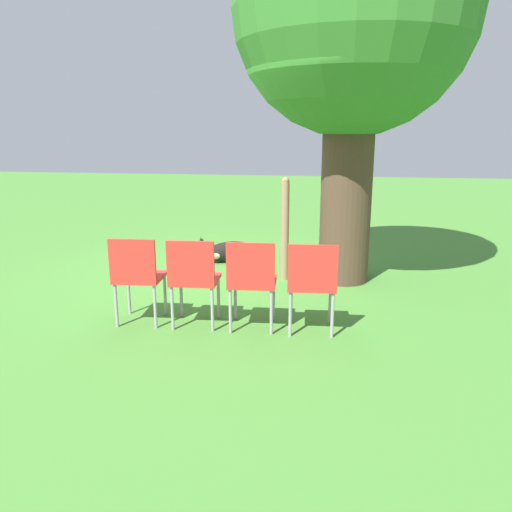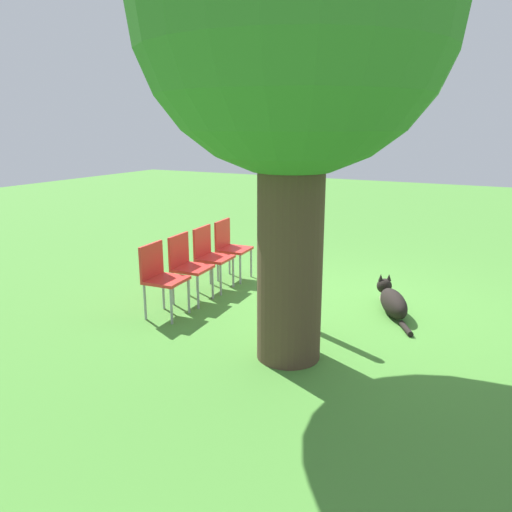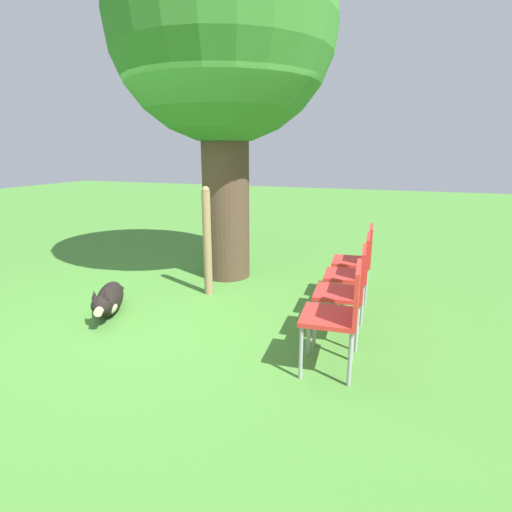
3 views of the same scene
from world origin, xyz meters
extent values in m
plane|color=#478433|center=(0.00, 0.00, 0.00)|extent=(30.00, 30.00, 0.00)
cylinder|color=#4C3828|center=(0.03, 1.38, 1.19)|extent=(0.62, 0.62, 2.38)
sphere|color=#387A2D|center=(0.03, 1.38, 3.13)|extent=(2.76, 2.76, 2.76)
ellipsoid|color=black|center=(-0.63, -0.22, 0.15)|extent=(0.57, 0.76, 0.29)
ellipsoid|color=#C6B293|center=(-0.53, -0.39, 0.13)|extent=(0.31, 0.33, 0.18)
sphere|color=black|center=(-0.43, -0.58, 0.23)|extent=(0.26, 0.26, 0.19)
cylinder|color=#C6B293|center=(-0.38, -0.68, 0.21)|extent=(0.11, 0.11, 0.08)
cone|color=black|center=(-0.38, -0.56, 0.34)|extent=(0.06, 0.06, 0.09)
cone|color=black|center=(-0.47, -0.61, 0.34)|extent=(0.06, 0.06, 0.09)
cylinder|color=black|center=(-0.87, 0.21, 0.03)|extent=(0.21, 0.32, 0.06)
cylinder|color=#937551|center=(0.11, 0.64, 0.62)|extent=(0.10, 0.10, 1.23)
sphere|color=#937551|center=(0.11, 0.64, 1.25)|extent=(0.09, 0.09, 0.09)
cube|color=red|center=(1.77, -0.60, 0.45)|extent=(0.45, 0.47, 0.04)
cube|color=red|center=(1.97, -0.58, 0.67)|extent=(0.06, 0.44, 0.40)
cylinder|color=#99999E|center=(1.61, -0.80, 0.22)|extent=(0.03, 0.03, 0.43)
cylinder|color=#99999E|center=(1.58, -0.42, 0.22)|extent=(0.03, 0.03, 0.43)
cylinder|color=#99999E|center=(1.97, -0.77, 0.22)|extent=(0.03, 0.03, 0.43)
cylinder|color=#99999E|center=(1.94, -0.39, 0.22)|extent=(0.03, 0.03, 0.43)
cube|color=red|center=(1.76, -0.04, 0.45)|extent=(0.45, 0.47, 0.04)
cube|color=red|center=(1.95, -0.03, 0.67)|extent=(0.06, 0.44, 0.40)
cylinder|color=#99999E|center=(1.60, -0.24, 0.22)|extent=(0.03, 0.03, 0.43)
cylinder|color=#99999E|center=(1.57, 0.13, 0.22)|extent=(0.03, 0.03, 0.43)
cylinder|color=#99999E|center=(1.95, -0.22, 0.22)|extent=(0.03, 0.03, 0.43)
cylinder|color=#99999E|center=(1.93, 0.16, 0.22)|extent=(0.03, 0.03, 0.43)
cube|color=red|center=(1.75, 0.51, 0.45)|extent=(0.45, 0.47, 0.04)
cube|color=red|center=(1.94, 0.53, 0.67)|extent=(0.06, 0.44, 0.40)
cylinder|color=#99999E|center=(1.58, 0.31, 0.22)|extent=(0.03, 0.03, 0.43)
cylinder|color=#99999E|center=(1.55, 0.69, 0.22)|extent=(0.03, 0.03, 0.43)
cylinder|color=#99999E|center=(1.94, 0.34, 0.22)|extent=(0.03, 0.03, 0.43)
cylinder|color=#99999E|center=(1.91, 0.72, 0.22)|extent=(0.03, 0.03, 0.43)
cube|color=red|center=(1.73, 1.07, 0.45)|extent=(0.45, 0.47, 0.04)
cube|color=red|center=(1.93, 1.08, 0.67)|extent=(0.06, 0.44, 0.40)
cylinder|color=#99999E|center=(1.57, 0.86, 0.22)|extent=(0.03, 0.03, 0.43)
cylinder|color=#99999E|center=(1.54, 1.24, 0.22)|extent=(0.03, 0.03, 0.43)
cylinder|color=#99999E|center=(1.93, 0.89, 0.22)|extent=(0.03, 0.03, 0.43)
cylinder|color=#99999E|center=(1.90, 1.27, 0.22)|extent=(0.03, 0.03, 0.43)
camera|label=1|loc=(6.19, 1.28, 1.83)|focal=35.00mm
camera|label=2|loc=(-1.78, 5.51, 2.20)|focal=35.00mm
camera|label=3|loc=(2.23, -3.45, 1.68)|focal=28.00mm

